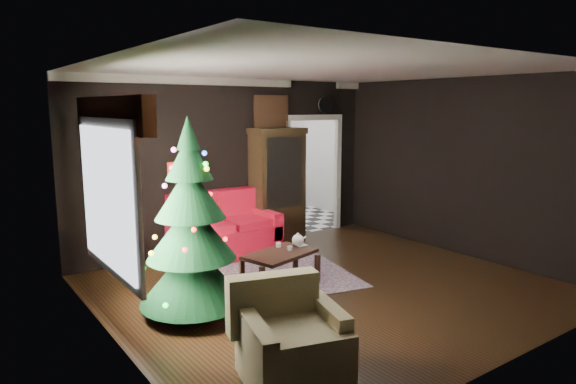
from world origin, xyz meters
TOP-DOWN VIEW (x-y plane):
  - floor at (0.00, 0.00)m, footprint 5.50×5.50m
  - ceiling at (0.00, 0.00)m, footprint 5.50×5.50m
  - wall_back at (0.00, 2.50)m, footprint 5.50×0.00m
  - wall_front at (0.00, -2.50)m, footprint 5.50×0.00m
  - wall_left at (-2.75, 0.00)m, footprint 0.00×5.50m
  - wall_right at (2.75, 0.00)m, footprint 0.00×5.50m
  - doorway at (1.70, 2.50)m, footprint 1.10×0.10m
  - left_window at (-2.71, 0.20)m, footprint 0.05×1.60m
  - valance at (-2.63, 0.20)m, footprint 0.12×2.10m
  - kitchen_floor at (1.70, 4.00)m, footprint 3.00×3.00m
  - kitchen_window at (1.70, 5.45)m, footprint 0.70×0.06m
  - rug at (-0.48, 0.74)m, footprint 2.69×2.20m
  - loveseat at (-0.40, 2.05)m, footprint 1.70×0.90m
  - curio_cabinet at (0.75, 2.27)m, footprint 0.90×0.45m
  - floor_lamp at (-1.32, 1.74)m, footprint 0.26×0.26m
  - christmas_tree at (-1.83, 0.19)m, footprint 1.24×1.24m
  - armchair at (-1.77, -1.66)m, footprint 1.06×1.06m
  - coffee_table at (-0.45, 0.46)m, footprint 1.07×0.80m
  - teapot at (-0.06, 0.58)m, footprint 0.22×0.22m
  - cup_a at (-0.31, 0.69)m, footprint 0.08×0.08m
  - cup_b at (-0.29, 0.46)m, footprint 0.08×0.08m
  - book at (-0.09, 0.60)m, footprint 0.15×0.04m
  - wall_clock at (1.95, 2.45)m, footprint 0.32×0.32m
  - painting at (0.75, 2.46)m, footprint 0.62×0.05m
  - kitchen_counter at (1.70, 5.20)m, footprint 1.80×0.60m
  - kitchen_table at (1.40, 3.70)m, footprint 0.70×0.70m

SIDE VIEW (x-z plane):
  - floor at x=0.00m, z-range 0.00..0.00m
  - kitchen_floor at x=1.70m, z-range 0.00..0.00m
  - rug at x=-0.48m, z-range 0.00..0.01m
  - coffee_table at x=-0.45m, z-range 0.01..0.44m
  - kitchen_table at x=1.40m, z-range 0.00..0.75m
  - kitchen_counter at x=1.70m, z-range 0.00..0.90m
  - armchair at x=-1.77m, z-range 0.02..0.90m
  - cup_a at x=-0.31m, z-range 0.44..0.50m
  - cup_b at x=-0.29m, z-range 0.44..0.50m
  - loveseat at x=-0.40m, z-range 0.00..1.00m
  - teapot at x=-0.06m, z-range 0.44..0.62m
  - book at x=-0.09m, z-range 0.44..0.65m
  - floor_lamp at x=-1.32m, z-range 0.08..1.58m
  - curio_cabinet at x=0.75m, z-range 0.00..1.90m
  - doorway at x=1.70m, z-range 0.00..2.10m
  - christmas_tree at x=-1.83m, z-range -0.08..2.18m
  - wall_back at x=0.00m, z-range -1.35..4.15m
  - wall_front at x=0.00m, z-range -1.35..4.15m
  - wall_left at x=-2.75m, z-range -1.35..4.15m
  - wall_right at x=2.75m, z-range -1.35..4.15m
  - left_window at x=-2.71m, z-range 0.75..2.15m
  - kitchen_window at x=1.70m, z-range 1.35..2.05m
  - painting at x=0.75m, z-range 1.99..2.51m
  - valance at x=-2.63m, z-range 2.10..2.44m
  - wall_clock at x=1.95m, z-range 2.35..2.41m
  - ceiling at x=0.00m, z-range 2.80..2.80m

